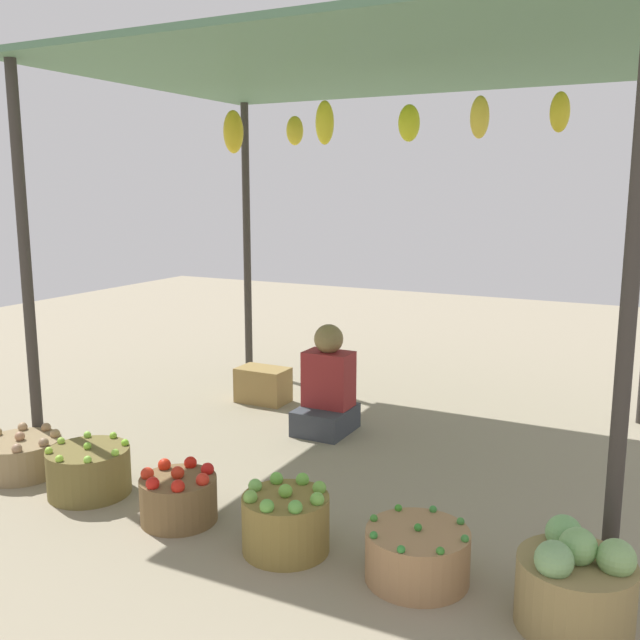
{
  "coord_description": "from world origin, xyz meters",
  "views": [
    {
      "loc": [
        1.91,
        -4.36,
        1.73
      ],
      "look_at": [
        0.0,
        -0.62,
        0.95
      ],
      "focal_mm": 39.97,
      "sensor_mm": 36.0,
      "label": 1
    }
  ],
  "objects_px": {
    "basket_red_tomatoes": "(179,497)",
    "basket_green_chilies": "(417,555)",
    "wooden_crate_near_vendor": "(263,385)",
    "basket_limes": "(89,471)",
    "basket_cabbages": "(575,586)",
    "basket_green_apples": "(286,522)",
    "vendor_person": "(327,391)",
    "basket_potatoes": "(21,456)"
  },
  "relations": [
    {
      "from": "basket_red_tomatoes",
      "to": "basket_green_chilies",
      "type": "xyz_separation_m",
      "value": [
        1.31,
        0.02,
        -0.01
      ]
    },
    {
      "from": "basket_green_chilies",
      "to": "wooden_crate_near_vendor",
      "type": "height_order",
      "value": "wooden_crate_near_vendor"
    },
    {
      "from": "basket_limes",
      "to": "basket_cabbages",
      "type": "relative_size",
      "value": 1.01
    },
    {
      "from": "basket_green_apples",
      "to": "vendor_person",
      "type": "bearing_deg",
      "value": 109.88
    },
    {
      "from": "basket_potatoes",
      "to": "basket_cabbages",
      "type": "distance_m",
      "value": 3.25
    },
    {
      "from": "basket_red_tomatoes",
      "to": "basket_potatoes",
      "type": "bearing_deg",
      "value": 176.9
    },
    {
      "from": "basket_potatoes",
      "to": "basket_limes",
      "type": "height_order",
      "value": "basket_limes"
    },
    {
      "from": "basket_green_apples",
      "to": "basket_cabbages",
      "type": "xyz_separation_m",
      "value": [
        1.33,
        -0.01,
        0.03
      ]
    },
    {
      "from": "basket_potatoes",
      "to": "basket_green_apples",
      "type": "height_order",
      "value": "basket_green_apples"
    },
    {
      "from": "vendor_person",
      "to": "basket_potatoes",
      "type": "bearing_deg",
      "value": -130.34
    },
    {
      "from": "basket_potatoes",
      "to": "basket_green_apples",
      "type": "distance_m",
      "value": 1.92
    },
    {
      "from": "basket_red_tomatoes",
      "to": "wooden_crate_near_vendor",
      "type": "distance_m",
      "value": 2.14
    },
    {
      "from": "basket_green_chilies",
      "to": "basket_cabbages",
      "type": "relative_size",
      "value": 1.01
    },
    {
      "from": "vendor_person",
      "to": "wooden_crate_near_vendor",
      "type": "bearing_deg",
      "value": 153.47
    },
    {
      "from": "basket_limes",
      "to": "basket_cabbages",
      "type": "distance_m",
      "value": 2.66
    },
    {
      "from": "basket_green_apples",
      "to": "basket_cabbages",
      "type": "distance_m",
      "value": 1.33
    },
    {
      "from": "basket_potatoes",
      "to": "vendor_person",
      "type": "bearing_deg",
      "value": 49.66
    },
    {
      "from": "basket_potatoes",
      "to": "basket_green_chilies",
      "type": "xyz_separation_m",
      "value": [
        2.57,
        -0.05,
        0.01
      ]
    },
    {
      "from": "basket_potatoes",
      "to": "basket_limes",
      "type": "xyz_separation_m",
      "value": [
        0.59,
        -0.03,
        0.02
      ]
    },
    {
      "from": "vendor_person",
      "to": "basket_green_chilies",
      "type": "xyz_separation_m",
      "value": [
        1.25,
        -1.61,
        -0.18
      ]
    },
    {
      "from": "basket_green_chilies",
      "to": "basket_red_tomatoes",
      "type": "bearing_deg",
      "value": -179.05
    },
    {
      "from": "basket_green_chilies",
      "to": "wooden_crate_near_vendor",
      "type": "bearing_deg",
      "value": 135.5
    },
    {
      "from": "basket_green_apples",
      "to": "basket_green_chilies",
      "type": "relative_size",
      "value": 0.91
    },
    {
      "from": "vendor_person",
      "to": "basket_red_tomatoes",
      "type": "bearing_deg",
      "value": -92.28
    },
    {
      "from": "basket_green_chilies",
      "to": "wooden_crate_near_vendor",
      "type": "xyz_separation_m",
      "value": [
        -2.03,
        2.0,
        0.02
      ]
    },
    {
      "from": "basket_green_chilies",
      "to": "basket_limes",
      "type": "bearing_deg",
      "value": 179.46
    },
    {
      "from": "basket_potatoes",
      "to": "basket_limes",
      "type": "distance_m",
      "value": 0.59
    },
    {
      "from": "basket_potatoes",
      "to": "basket_red_tomatoes",
      "type": "relative_size",
      "value": 1.18
    },
    {
      "from": "basket_potatoes",
      "to": "wooden_crate_near_vendor",
      "type": "xyz_separation_m",
      "value": [
        0.54,
        1.95,
        0.03
      ]
    },
    {
      "from": "vendor_person",
      "to": "basket_potatoes",
      "type": "relative_size",
      "value": 1.63
    },
    {
      "from": "basket_potatoes",
      "to": "wooden_crate_near_vendor",
      "type": "relative_size",
      "value": 1.16
    },
    {
      "from": "basket_cabbages",
      "to": "wooden_crate_near_vendor",
      "type": "bearing_deg",
      "value": 142.94
    },
    {
      "from": "vendor_person",
      "to": "basket_red_tomatoes",
      "type": "relative_size",
      "value": 1.93
    },
    {
      "from": "basket_potatoes",
      "to": "basket_red_tomatoes",
      "type": "distance_m",
      "value": 1.26
    },
    {
      "from": "basket_green_chilies",
      "to": "basket_cabbages",
      "type": "height_order",
      "value": "basket_cabbages"
    },
    {
      "from": "vendor_person",
      "to": "basket_limes",
      "type": "relative_size",
      "value": 1.67
    },
    {
      "from": "basket_green_chilies",
      "to": "basket_cabbages",
      "type": "distance_m",
      "value": 0.68
    },
    {
      "from": "vendor_person",
      "to": "basket_red_tomatoes",
      "type": "xyz_separation_m",
      "value": [
        -0.06,
        -1.63,
        -0.17
      ]
    },
    {
      "from": "basket_limes",
      "to": "basket_cabbages",
      "type": "xyz_separation_m",
      "value": [
        2.66,
        -0.07,
        0.04
      ]
    },
    {
      "from": "basket_limes",
      "to": "basket_green_apples",
      "type": "distance_m",
      "value": 1.33
    },
    {
      "from": "wooden_crate_near_vendor",
      "to": "basket_green_apples",
      "type": "bearing_deg",
      "value": -55.92
    },
    {
      "from": "basket_limes",
      "to": "wooden_crate_near_vendor",
      "type": "bearing_deg",
      "value": 91.31
    }
  ]
}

